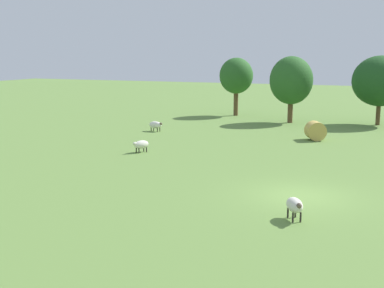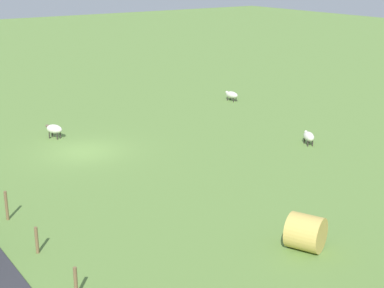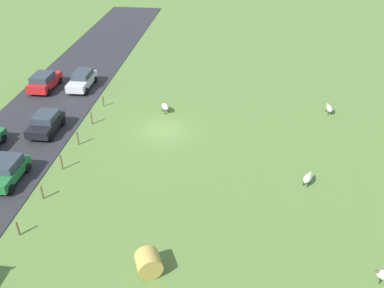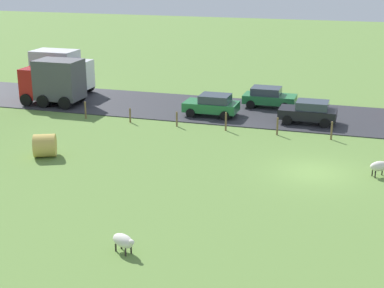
# 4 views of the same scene
# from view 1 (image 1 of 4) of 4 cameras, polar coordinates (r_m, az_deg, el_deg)

# --- Properties ---
(ground_plane) EXTENTS (160.00, 160.00, 0.00)m
(ground_plane) POSITION_cam_1_polar(r_m,az_deg,el_deg) (22.82, 11.95, -5.67)
(ground_plane) COLOR olive
(sheep_0) EXTENTS (1.31, 0.81, 0.79)m
(sheep_0) POSITION_cam_1_polar(r_m,az_deg,el_deg) (40.64, -4.06, 2.13)
(sheep_0) COLOR silver
(sheep_0) RESTS_ON ground_plane
(sheep_1) EXTENTS (0.98, 1.16, 0.84)m
(sheep_1) POSITION_cam_1_polar(r_m,az_deg,el_deg) (19.43, 11.31, -6.67)
(sheep_1) COLOR silver
(sheep_1) RESTS_ON ground_plane
(sheep_3) EXTENTS (0.92, 1.19, 0.76)m
(sheep_3) POSITION_cam_1_polar(r_m,az_deg,el_deg) (32.06, -5.66, -0.06)
(sheep_3) COLOR silver
(sheep_3) RESTS_ON ground_plane
(hay_bale_0) EXTENTS (1.71, 1.66, 1.32)m
(hay_bale_0) POSITION_cam_1_polar(r_m,az_deg,el_deg) (37.47, 13.52, 1.43)
(hay_bale_0) COLOR tan
(hay_bale_0) RESTS_ON ground_plane
(tree_0) EXTENTS (4.68, 4.68, 5.91)m
(tree_0) POSITION_cam_1_polar(r_m,az_deg,el_deg) (46.70, 20.13, 6.57)
(tree_0) COLOR brown
(tree_0) RESTS_ON ground_plane
(tree_1) EXTENTS (3.29, 3.29, 5.67)m
(tree_1) POSITION_cam_1_polar(r_m,az_deg,el_deg) (50.89, 4.93, 7.52)
(tree_1) COLOR brown
(tree_1) RESTS_ON ground_plane
(tree_2) EXTENTS (3.77, 3.77, 5.85)m
(tree_2) POSITION_cam_1_polar(r_m,az_deg,el_deg) (46.20, 10.94, 6.93)
(tree_2) COLOR brown
(tree_2) RESTS_ON ground_plane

